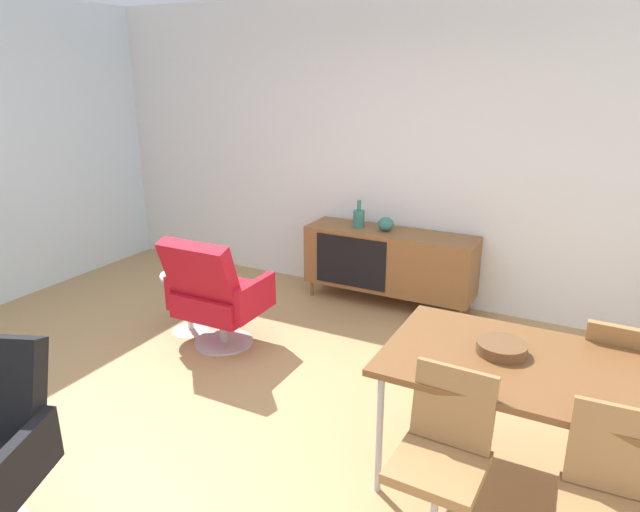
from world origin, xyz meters
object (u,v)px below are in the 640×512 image
object	(u,v)px
dining_table	(545,374)
side_table_round	(188,296)
sideboard	(389,260)
wooden_bowl_on_table	(502,348)
lounge_chair_red	(216,293)
dining_chair_front_left	(442,456)
dining_chair_front_right	(611,508)
vase_sculptural_dark	(386,224)
fruit_bowl	(186,270)
vase_cobalt	(359,218)
dining_chair_back_right	(617,379)

from	to	relation	value
dining_table	side_table_round	bearing A→B (deg)	166.73
sideboard	wooden_bowl_on_table	distance (m)	2.43
wooden_bowl_on_table	side_table_round	bearing A→B (deg)	166.51
lounge_chair_red	wooden_bowl_on_table	bearing A→B (deg)	-12.70
dining_table	dining_chair_front_left	xyz separation A→B (m)	(-0.35, -0.56, -0.23)
dining_chair_front_left	side_table_round	size ratio (longest dim) A/B	1.65
wooden_bowl_on_table	dining_chair_front_right	size ratio (longest dim) A/B	0.30
vase_sculptural_dark	dining_chair_front_right	bearing A→B (deg)	-52.45
dining_chair_front_left	fruit_bowl	bearing A→B (deg)	154.01
vase_cobalt	dining_chair_back_right	size ratio (longest dim) A/B	0.30
vase_cobalt	wooden_bowl_on_table	distance (m)	2.60
sideboard	dining_table	world-z (taller)	dining_table
vase_cobalt	dining_table	xyz separation A→B (m)	(1.91, -2.02, -0.11)
vase_sculptural_dark	dining_chair_front_left	xyz separation A→B (m)	(1.29, -2.58, -0.31)
vase_sculptural_dark	dining_table	world-z (taller)	vase_sculptural_dark
vase_cobalt	wooden_bowl_on_table	size ratio (longest dim) A/B	1.00
dining_table	lounge_chair_red	world-z (taller)	lounge_chair_red
sideboard	fruit_bowl	xyz separation A→B (m)	(-1.30, -1.34, 0.12)
dining_chair_front_right	dining_chair_front_left	distance (m)	0.69
dining_chair_front_left	sideboard	bearing A→B (deg)	115.73
sideboard	vase_cobalt	distance (m)	0.49
dining_chair_front_right	dining_chair_front_left	xyz separation A→B (m)	(-0.69, 0.00, 0.00)
dining_table	vase_cobalt	bearing A→B (deg)	133.36
dining_table	lounge_chair_red	distance (m)	2.56
fruit_bowl	sideboard	bearing A→B (deg)	45.98
vase_cobalt	fruit_bowl	size ratio (longest dim) A/B	1.30
vase_cobalt	dining_chair_front_left	world-z (taller)	vase_cobalt
sideboard	dining_chair_front_right	xyz separation A→B (m)	(1.94, -2.58, 0.03)
sideboard	vase_cobalt	xyz separation A→B (m)	(-0.32, 0.00, 0.37)
side_table_round	vase_sculptural_dark	bearing A→B (deg)	47.03
vase_cobalt	vase_sculptural_dark	distance (m)	0.27
dining_chair_front_right	fruit_bowl	size ratio (longest dim) A/B	4.28
dining_chair_back_right	vase_sculptural_dark	bearing A→B (deg)	143.60
sideboard	dining_chair_front_left	distance (m)	2.86
sideboard	dining_chair_back_right	size ratio (longest dim) A/B	1.87
vase_cobalt	lounge_chair_red	size ratio (longest dim) A/B	0.28
dining_chair_front_right	dining_chair_back_right	bearing A→B (deg)	89.94
wooden_bowl_on_table	dining_chair_front_left	size ratio (longest dim) A/B	0.30
dining_table	wooden_bowl_on_table	xyz separation A→B (m)	(-0.22, 0.04, 0.07)
fruit_bowl	wooden_bowl_on_table	bearing A→B (deg)	-13.45
sideboard	dining_chair_back_right	world-z (taller)	dining_chair_back_right
dining_chair_back_right	fruit_bowl	world-z (taller)	dining_chair_back_right
dining_chair_front_left	dining_chair_back_right	xyz separation A→B (m)	(0.70, 1.12, 0.00)
sideboard	dining_chair_front_right	bearing A→B (deg)	-53.08
dining_chair_front_right	fruit_bowl	distance (m)	3.46
vase_cobalt	lounge_chair_red	xyz separation A→B (m)	(-0.58, -1.47, -0.34)
dining_chair_front_right	lounge_chair_red	size ratio (longest dim) A/B	0.90
sideboard	wooden_bowl_on_table	size ratio (longest dim) A/B	6.15
side_table_round	dining_chair_back_right	bearing A→B (deg)	-2.16
vase_sculptural_dark	dining_chair_front_left	bearing A→B (deg)	-63.46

